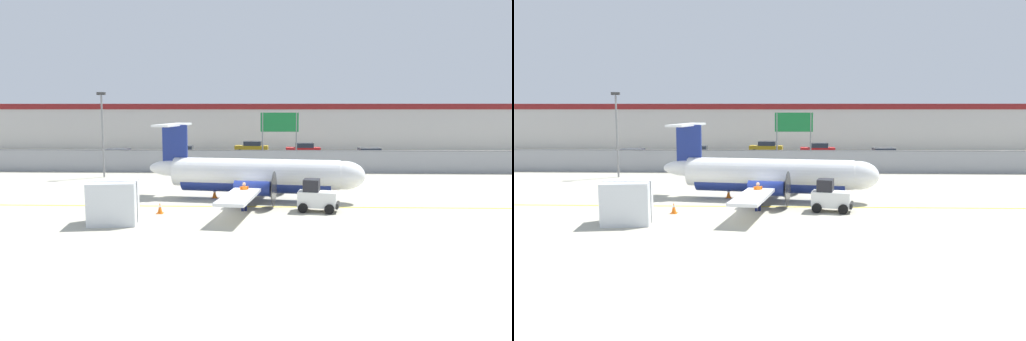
{
  "view_description": "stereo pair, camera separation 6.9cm",
  "coord_description": "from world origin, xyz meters",
  "views": [
    {
      "loc": [
        2.59,
        -27.73,
        6.01
      ],
      "look_at": [
        1.45,
        5.32,
        1.8
      ],
      "focal_mm": 35.0,
      "sensor_mm": 36.0,
      "label": 1
    },
    {
      "loc": [
        2.66,
        -27.73,
        6.01
      ],
      "look_at": [
        1.45,
        5.32,
        1.8
      ],
      "focal_mm": 35.0,
      "sensor_mm": 36.0,
      "label": 2
    }
  ],
  "objects": [
    {
      "name": "ground_plane",
      "position": [
        0.0,
        2.0,
        0.0
      ],
      "size": [
        140.0,
        140.0,
        0.01
      ],
      "color": "#B2AD99"
    },
    {
      "name": "parked_car_4",
      "position": [
        12.73,
        25.56,
        0.89
      ],
      "size": [
        4.34,
        2.3,
        1.58
      ],
      "rotation": [
        0.0,
        0.0,
        3.23
      ],
      "color": "slate",
      "rests_on": "parking_lot_strip"
    },
    {
      "name": "apron_light_pole",
      "position": [
        -11.99,
        14.45,
        4.3
      ],
      "size": [
        0.7,
        0.3,
        7.27
      ],
      "color": "slate",
      "rests_on": "ground"
    },
    {
      "name": "parked_car_1",
      "position": [
        -7.7,
        27.98,
        0.89
      ],
      "size": [
        4.28,
        2.17,
        1.58
      ],
      "rotation": [
        0.0,
        0.0,
        3.19
      ],
      "color": "#B28C19",
      "rests_on": "parking_lot_strip"
    },
    {
      "name": "cargo_container",
      "position": [
        -5.68,
        -2.6,
        1.1
      ],
      "size": [
        2.65,
        2.31,
        2.2
      ],
      "rotation": [
        0.0,
        0.0,
        0.14
      ],
      "color": "silver",
      "rests_on": "ground"
    },
    {
      "name": "commuter_airplane",
      "position": [
        1.7,
        4.28,
        1.6
      ],
      "size": [
        14.29,
        16.06,
        4.92
      ],
      "rotation": [
        0.0,
        0.0,
        -0.15
      ],
      "color": "white",
      "rests_on": "ground"
    },
    {
      "name": "highway_sign",
      "position": [
        3.2,
        19.58,
        4.14
      ],
      "size": [
        3.6,
        0.14,
        5.5
      ],
      "color": "slate",
      "rests_on": "ground"
    },
    {
      "name": "traffic_cone_far_left",
      "position": [
        6.61,
        5.21,
        0.31
      ],
      "size": [
        0.36,
        0.36,
        0.64
      ],
      "color": "orange",
      "rests_on": "ground"
    },
    {
      "name": "traffic_cone_near_left",
      "position": [
        -1.3,
        4.9,
        0.31
      ],
      "size": [
        0.36,
        0.36,
        0.64
      ],
      "color": "orange",
      "rests_on": "ground"
    },
    {
      "name": "perimeter_fence",
      "position": [
        0.0,
        18.0,
        1.12
      ],
      "size": [
        98.0,
        0.1,
        2.1
      ],
      "color": "gray",
      "rests_on": "ground"
    },
    {
      "name": "parked_car_3",
      "position": [
        6.28,
        32.93,
        0.89
      ],
      "size": [
        4.24,
        2.07,
        1.58
      ],
      "rotation": [
        0.0,
        0.0,
        3.12
      ],
      "color": "red",
      "rests_on": "parking_lot_strip"
    },
    {
      "name": "parking_lot_strip",
      "position": [
        0.0,
        29.5,
        0.06
      ],
      "size": [
        98.0,
        17.0,
        0.12
      ],
      "color": "#38383A",
      "rests_on": "ground"
    },
    {
      "name": "ground_crew_worker",
      "position": [
        0.92,
        0.71,
        0.95
      ],
      "size": [
        0.54,
        0.45,
        1.7
      ],
      "rotation": [
        0.0,
        0.0,
        5.12
      ],
      "color": "#191E4C",
      "rests_on": "ground"
    },
    {
      "name": "parked_car_2",
      "position": [
        -0.12,
        35.8,
        0.89
      ],
      "size": [
        4.33,
        2.29,
        1.58
      ],
      "rotation": [
        0.0,
        0.0,
        3.05
      ],
      "color": "#B28C19",
      "rests_on": "parking_lot_strip"
    },
    {
      "name": "baggage_tug",
      "position": [
        5.12,
        0.76,
        0.86
      ],
      "size": [
        2.5,
        1.77,
        1.88
      ],
      "rotation": [
        0.0,
        0.0,
        -0.2
      ],
      "color": "silver",
      "rests_on": "ground"
    },
    {
      "name": "background_building",
      "position": [
        0.0,
        47.99,
        3.26
      ],
      "size": [
        91.0,
        8.1,
        6.5
      ],
      "color": "beige",
      "rests_on": "ground"
    },
    {
      "name": "parked_car_0",
      "position": [
        -13.81,
        23.96,
        0.89
      ],
      "size": [
        4.3,
        2.2,
        1.58
      ],
      "rotation": [
        0.0,
        0.0,
        3.08
      ],
      "color": "red",
      "rests_on": "parking_lot_strip"
    },
    {
      "name": "traffic_cone_near_right",
      "position": [
        -3.82,
        -0.12,
        0.31
      ],
      "size": [
        0.36,
        0.36,
        0.64
      ],
      "color": "orange",
      "rests_on": "ground"
    }
  ]
}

